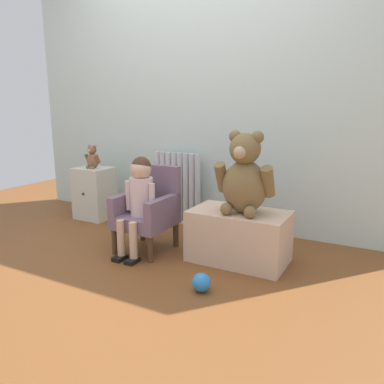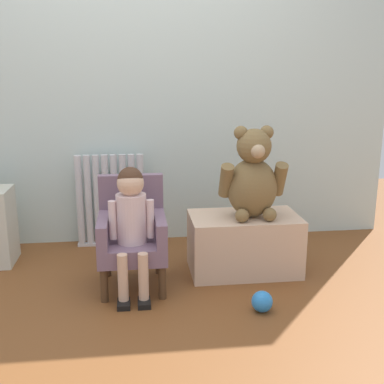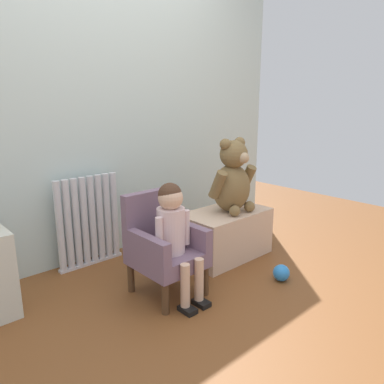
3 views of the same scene
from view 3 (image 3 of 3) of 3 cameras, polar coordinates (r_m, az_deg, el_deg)
ground_plane at (r=2.23m, az=4.14°, el=-18.74°), size 6.00×6.00×0.00m
back_wall at (r=2.90m, az=-14.56°, el=13.53°), size 3.80×0.05×2.40m
radiator at (r=2.84m, az=-15.48°, el=-4.37°), size 0.50×0.05×0.67m
child_armchair at (r=2.38m, az=-4.47°, el=-7.98°), size 0.38×0.42×0.64m
child_figure at (r=2.24m, az=-2.85°, el=-5.06°), size 0.25×0.35×0.73m
low_bench at (r=2.94m, az=5.11°, el=-6.36°), size 0.68×0.40×0.37m
large_teddy_bear at (r=2.83m, az=6.18°, el=1.87°), size 0.41×0.29×0.56m
toy_ball at (r=2.67m, az=13.44°, el=-11.88°), size 0.11×0.11×0.11m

